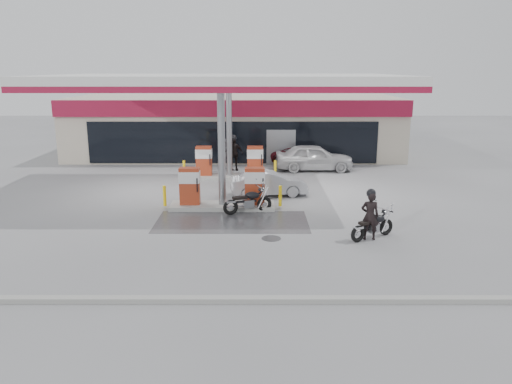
{
  "coord_description": "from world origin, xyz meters",
  "views": [
    {
      "loc": [
        1.47,
        -18.85,
        5.92
      ],
      "look_at": [
        1.46,
        0.05,
        1.2
      ],
      "focal_mm": 35.0,
      "sensor_mm": 36.0,
      "label": 1
    }
  ],
  "objects_px": {
    "sedan_white": "(314,157)",
    "hatchback_silver": "(269,183)",
    "parked_motorcycle": "(248,202)",
    "parked_car_right": "(305,156)",
    "biker_walking": "(234,154)",
    "pump_island_far": "(230,166)",
    "biker_main": "(370,216)",
    "attendant": "(225,153)",
    "parked_car_left": "(106,153)",
    "pump_island_near": "(222,192)",
    "main_motorcycle": "(373,226)"
  },
  "relations": [
    {
      "from": "parked_motorcycle",
      "to": "parked_car_right",
      "type": "height_order",
      "value": "parked_car_right"
    },
    {
      "from": "sedan_white",
      "to": "hatchback_silver",
      "type": "bearing_deg",
      "value": 154.56
    },
    {
      "from": "parked_car_left",
      "to": "parked_motorcycle",
      "type": "bearing_deg",
      "value": -132.45
    },
    {
      "from": "biker_main",
      "to": "parked_car_right",
      "type": "relative_size",
      "value": 0.42
    },
    {
      "from": "attendant",
      "to": "biker_walking",
      "type": "bearing_deg",
      "value": -156.47
    },
    {
      "from": "biker_main",
      "to": "parked_car_right",
      "type": "xyz_separation_m",
      "value": [
        -0.96,
        14.08,
        -0.29
      ]
    },
    {
      "from": "pump_island_far",
      "to": "biker_walking",
      "type": "distance_m",
      "value": 2.22
    },
    {
      "from": "attendant",
      "to": "hatchback_silver",
      "type": "bearing_deg",
      "value": -177.67
    },
    {
      "from": "parked_car_right",
      "to": "biker_walking",
      "type": "distance_m",
      "value": 4.75
    },
    {
      "from": "attendant",
      "to": "parked_car_right",
      "type": "distance_m",
      "value": 5.06
    },
    {
      "from": "attendant",
      "to": "main_motorcycle",
      "type": "bearing_deg",
      "value": -172.94
    },
    {
      "from": "pump_island_far",
      "to": "parked_car_left",
      "type": "xyz_separation_m",
      "value": [
        -8.31,
        5.17,
        -0.14
      ]
    },
    {
      "from": "pump_island_near",
      "to": "main_motorcycle",
      "type": "xyz_separation_m",
      "value": [
        5.62,
        -3.97,
        -0.25
      ]
    },
    {
      "from": "sedan_white",
      "to": "hatchback_silver",
      "type": "distance_m",
      "value": 6.63
    },
    {
      "from": "biker_main",
      "to": "attendant",
      "type": "distance_m",
      "value": 14.15
    },
    {
      "from": "sedan_white",
      "to": "attendant",
      "type": "relative_size",
      "value": 2.53
    },
    {
      "from": "parked_motorcycle",
      "to": "hatchback_silver",
      "type": "distance_m",
      "value": 3.12
    },
    {
      "from": "sedan_white",
      "to": "parked_car_left",
      "type": "bearing_deg",
      "value": 77.0
    },
    {
      "from": "biker_main",
      "to": "sedan_white",
      "type": "distance_m",
      "value": 12.3
    },
    {
      "from": "main_motorcycle",
      "to": "parked_car_left",
      "type": "relative_size",
      "value": 0.45
    },
    {
      "from": "pump_island_near",
      "to": "parked_car_right",
      "type": "bearing_deg",
      "value": 65.77
    },
    {
      "from": "pump_island_far",
      "to": "sedan_white",
      "type": "bearing_deg",
      "value": 24.28
    },
    {
      "from": "pump_island_far",
      "to": "parked_motorcycle",
      "type": "height_order",
      "value": "pump_island_far"
    },
    {
      "from": "hatchback_silver",
      "to": "parked_car_left",
      "type": "relative_size",
      "value": 0.93
    },
    {
      "from": "biker_walking",
      "to": "pump_island_near",
      "type": "bearing_deg",
      "value": -105.32
    },
    {
      "from": "pump_island_far",
      "to": "pump_island_near",
      "type": "bearing_deg",
      "value": -90.0
    },
    {
      "from": "main_motorcycle",
      "to": "biker_walking",
      "type": "distance_m",
      "value": 13.36
    },
    {
      "from": "attendant",
      "to": "hatchback_silver",
      "type": "height_order",
      "value": "attendant"
    },
    {
      "from": "attendant",
      "to": "parked_car_right",
      "type": "relative_size",
      "value": 0.44
    },
    {
      "from": "attendant",
      "to": "biker_walking",
      "type": "relative_size",
      "value": 0.92
    },
    {
      "from": "pump_island_far",
      "to": "sedan_white",
      "type": "height_order",
      "value": "pump_island_far"
    },
    {
      "from": "biker_walking",
      "to": "pump_island_far",
      "type": "bearing_deg",
      "value": -107.73
    },
    {
      "from": "parked_motorcycle",
      "to": "parked_car_right",
      "type": "xyz_separation_m",
      "value": [
        3.36,
        10.78,
        0.09
      ]
    },
    {
      "from": "biker_main",
      "to": "parked_car_left",
      "type": "distance_m",
      "value": 20.54
    },
    {
      "from": "biker_main",
      "to": "sedan_white",
      "type": "relative_size",
      "value": 0.38
    },
    {
      "from": "sedan_white",
      "to": "parked_motorcycle",
      "type": "bearing_deg",
      "value": 157.07
    },
    {
      "from": "pump_island_far",
      "to": "parked_car_right",
      "type": "distance_m",
      "value": 6.02
    },
    {
      "from": "pump_island_far",
      "to": "attendant",
      "type": "height_order",
      "value": "attendant"
    },
    {
      "from": "parked_motorcycle",
      "to": "sedan_white",
      "type": "distance_m",
      "value": 9.73
    },
    {
      "from": "pump_island_near",
      "to": "pump_island_far",
      "type": "height_order",
      "value": "same"
    },
    {
      "from": "sedan_white",
      "to": "attendant",
      "type": "distance_m",
      "value": 5.32
    },
    {
      "from": "sedan_white",
      "to": "biker_walking",
      "type": "bearing_deg",
      "value": 89.67
    },
    {
      "from": "parked_car_left",
      "to": "biker_walking",
      "type": "height_order",
      "value": "biker_walking"
    },
    {
      "from": "pump_island_far",
      "to": "parked_car_right",
      "type": "relative_size",
      "value": 1.24
    },
    {
      "from": "pump_island_near",
      "to": "biker_walking",
      "type": "relative_size",
      "value": 2.6
    },
    {
      "from": "parked_car_right",
      "to": "pump_island_far",
      "type": "bearing_deg",
      "value": 150.9
    },
    {
      "from": "parked_motorcycle",
      "to": "biker_walking",
      "type": "distance_m",
      "value": 9.05
    },
    {
      "from": "pump_island_near",
      "to": "main_motorcycle",
      "type": "distance_m",
      "value": 6.89
    },
    {
      "from": "pump_island_far",
      "to": "attendant",
      "type": "bearing_deg",
      "value": 98.3
    },
    {
      "from": "parked_motorcycle",
      "to": "parked_car_left",
      "type": "relative_size",
      "value": 0.53
    }
  ]
}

